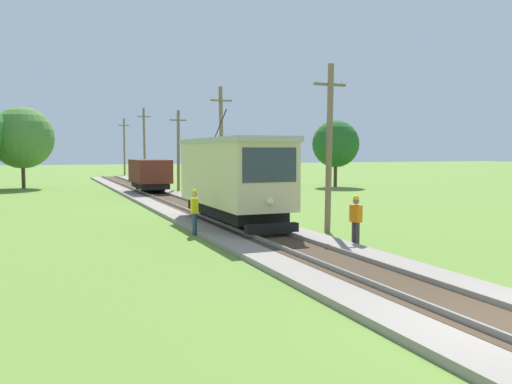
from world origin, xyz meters
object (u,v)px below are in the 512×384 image
at_px(track_worker, 356,218).
at_px(tree_horizon, 336,144).
at_px(gravel_pile, 208,188).
at_px(tree_left_near, 22,138).
at_px(red_tram, 233,176).
at_px(second_worker, 194,210).
at_px(utility_pole_distant, 144,144).
at_px(utility_pole_mid, 221,143).
at_px(freight_car, 150,174).
at_px(utility_pole_horizon, 124,146).
at_px(utility_pole_far, 178,150).
at_px(utility_pole_near_tram, 329,147).

distance_m(track_worker, tree_horizon, 31.46).
distance_m(gravel_pile, tree_left_near, 18.31).
relative_size(red_tram, second_worker, 4.79).
xyz_separation_m(red_tram, utility_pole_distant, (3.00, 37.50, 1.90)).
bearing_deg(second_worker, red_tram, -139.85).
bearing_deg(track_worker, tree_left_near, -86.86).
distance_m(red_tram, utility_pole_mid, 11.13).
xyz_separation_m(freight_car, utility_pole_horizon, (3.00, 33.79, 2.38)).
relative_size(freight_car, second_worker, 2.91).
distance_m(utility_pole_mid, tree_horizon, 17.93).
bearing_deg(utility_pole_mid, gravel_pile, 80.12).
distance_m(utility_pole_horizon, tree_horizon, 34.57).
height_order(utility_pole_far, utility_pole_horizon, utility_pole_horizon).
distance_m(utility_pole_mid, tree_left_near, 22.56).
height_order(red_tram, utility_pole_mid, utility_pole_mid).
relative_size(utility_pole_distant, tree_horizon, 1.32).
distance_m(utility_pole_far, gravel_pile, 5.31).
bearing_deg(utility_pole_distant, track_worker, -91.01).
bearing_deg(utility_pole_near_tram, freight_car, 97.87).
height_order(utility_pole_far, track_worker, utility_pole_far).
bearing_deg(utility_pole_distant, utility_pole_horizon, 90.00).
bearing_deg(utility_pole_mid, utility_pole_horizon, 90.00).
bearing_deg(utility_pole_far, track_worker, -91.56).
xyz_separation_m(red_tram, track_worker, (2.23, -6.19, -1.21)).
distance_m(red_tram, tree_left_near, 31.10).
relative_size(utility_pole_near_tram, second_worker, 3.75).
relative_size(utility_pole_mid, gravel_pile, 2.47).
xyz_separation_m(red_tram, utility_pole_far, (3.00, 21.97, 1.21)).
xyz_separation_m(utility_pole_horizon, second_worker, (-5.14, -54.11, -2.95)).
height_order(utility_pole_distant, second_worker, utility_pole_distant).
bearing_deg(tree_left_near, track_worker, -72.51).
distance_m(gravel_pile, second_worker, 20.33).
relative_size(utility_pole_distant, gravel_pile, 2.70).
bearing_deg(utility_pole_near_tram, red_tram, 135.12).
bearing_deg(utility_pole_horizon, tree_horizon, -65.22).
relative_size(utility_pole_far, tree_horizon, 1.09).
bearing_deg(tree_left_near, utility_pole_far, -32.51).
height_order(utility_pole_near_tram, gravel_pile, utility_pole_near_tram).
height_order(tree_left_near, tree_horizon, tree_left_near).
bearing_deg(utility_pole_mid, tree_left_near, 122.34).
height_order(utility_pole_far, second_worker, utility_pole_far).
bearing_deg(track_worker, utility_pole_distant, -105.35).
height_order(utility_pole_distant, utility_pole_horizon, utility_pole_distant).
xyz_separation_m(freight_car, tree_horizon, (17.50, 2.40, 2.37)).
relative_size(utility_pole_horizon, gravel_pile, 2.59).
relative_size(red_tram, utility_pole_distant, 1.07).
bearing_deg(gravel_pile, tree_horizon, 14.51).
bearing_deg(utility_pole_distant, tree_horizon, -48.43).
bearing_deg(utility_pole_distant, tree_left_near, -147.00).
distance_m(red_tram, utility_pole_horizon, 52.66).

